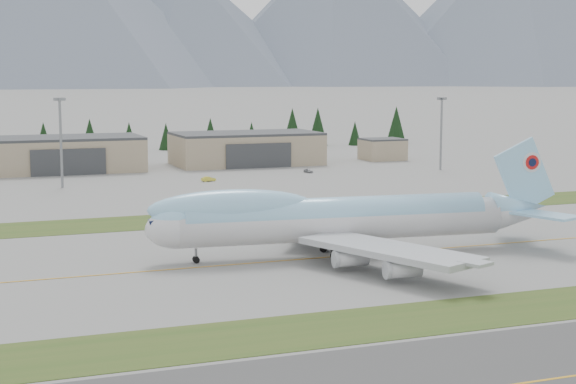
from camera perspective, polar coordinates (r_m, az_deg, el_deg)
name	(u,v)px	position (r m, az deg, el deg)	size (l,w,h in m)	color
ground	(265,262)	(142.46, -1.50, -4.56)	(7000.00, 7000.00, 0.00)	slate
grass_strip_near	(367,324)	(108.30, 5.13, -8.52)	(400.00, 14.00, 0.08)	#344F1C
grass_strip_far	(195,220)	(184.86, -6.05, -1.78)	(400.00, 18.00, 0.08)	#344F1C
taxiway_line_main	(265,262)	(142.46, -1.50, -4.56)	(400.00, 0.40, 0.02)	orange
boeing_747_freighter	(338,218)	(146.96, 3.26, -1.68)	(73.11, 62.69, 19.22)	silver
hangar_center	(63,154)	(284.29, -14.31, 2.40)	(48.00, 26.60, 10.80)	gray
hangar_right	(246,148)	(296.73, -2.71, 2.84)	(48.00, 26.60, 10.80)	gray
control_shed	(383,149)	(313.98, 6.13, 2.77)	(14.00, 12.00, 7.60)	gray
service_vehicle_b	(209,181)	(250.40, -5.16, 0.69)	(1.47, 4.17, 1.37)	gold
service_vehicle_c	(308,173)	(271.64, 1.32, 1.26)	(1.68, 4.13, 1.20)	#97989C
conifer_belt	(85,135)	(347.53, -12.98, 3.64)	(278.26, 15.74, 16.24)	black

